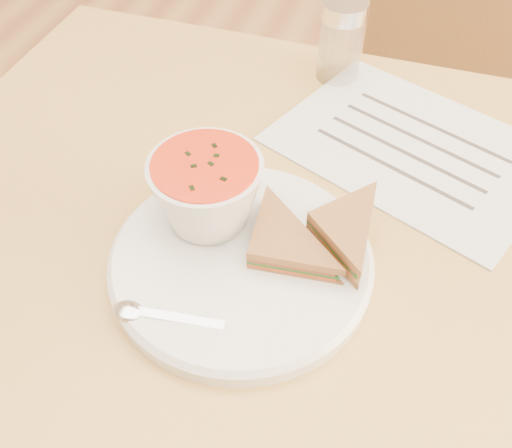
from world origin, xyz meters
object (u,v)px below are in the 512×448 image
at_px(dining_table, 294,366).
at_px(soup_bowl, 207,194).
at_px(plate, 241,262).
at_px(chair_far, 415,132).
at_px(condiment_shaker, 341,41).

height_order(dining_table, soup_bowl, soup_bowl).
bearing_deg(soup_bowl, plate, -37.45).
distance_m(dining_table, soup_bowl, 0.45).
bearing_deg(plate, dining_table, 63.81).
bearing_deg(chair_far, dining_table, 86.10).
distance_m(dining_table, plate, 0.40).
distance_m(dining_table, chair_far, 0.65).
bearing_deg(condiment_shaker, dining_table, -83.76).
relative_size(dining_table, plate, 3.61).
bearing_deg(dining_table, soup_bowl, -147.93).
xyz_separation_m(chair_far, soup_bowl, (-0.21, -0.70, 0.40)).
bearing_deg(plate, soup_bowl, 142.55).
xyz_separation_m(dining_table, soup_bowl, (-0.10, -0.06, 0.43)).
bearing_deg(soup_bowl, dining_table, 32.07).
distance_m(chair_far, condiment_shaker, 0.56).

